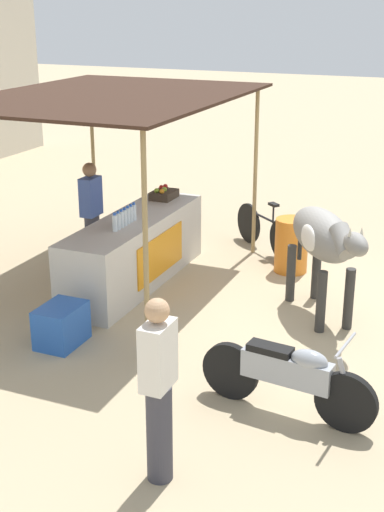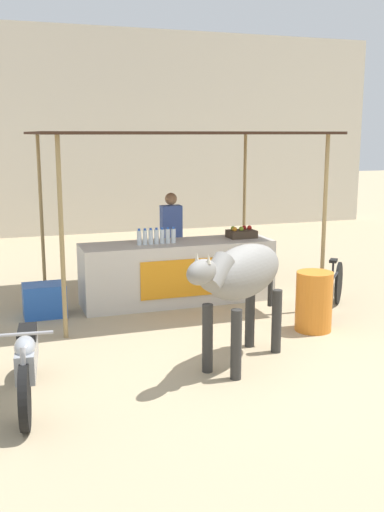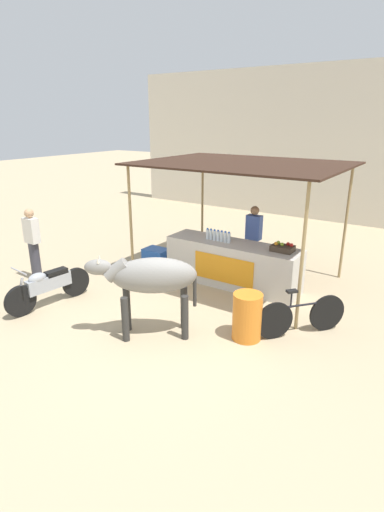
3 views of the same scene
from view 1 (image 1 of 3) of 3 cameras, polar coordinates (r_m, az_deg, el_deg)
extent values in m
plane|color=tan|center=(9.49, 7.36, -4.04)|extent=(60.00, 60.00, 0.00)
cube|color=beige|center=(10.07, -4.62, 0.43)|extent=(3.00, 0.80, 0.96)
cube|color=orange|center=(9.90, -2.51, 0.12)|extent=(1.40, 0.02, 0.58)
cube|color=#382319|center=(9.72, -6.58, 12.62)|extent=(4.20, 3.20, 0.04)
cylinder|color=#997F51|center=(7.72, -3.74, 0.82)|extent=(0.06, 0.06, 2.62)
cylinder|color=#997F51|center=(11.09, 5.09, 6.70)|extent=(0.06, 0.06, 2.62)
cylinder|color=#997F51|center=(12.26, -7.91, 7.86)|extent=(0.06, 0.06, 2.62)
cylinder|color=silver|center=(9.35, -6.20, 2.63)|extent=(0.07, 0.07, 0.22)
cylinder|color=blue|center=(9.31, -6.23, 3.37)|extent=(0.04, 0.04, 0.03)
cylinder|color=silver|center=(9.42, -5.93, 2.78)|extent=(0.07, 0.07, 0.22)
cylinder|color=blue|center=(9.39, -5.96, 3.51)|extent=(0.04, 0.04, 0.03)
cylinder|color=silver|center=(9.50, -5.67, 2.93)|extent=(0.07, 0.07, 0.22)
cylinder|color=blue|center=(9.46, -5.70, 3.65)|extent=(0.04, 0.04, 0.03)
cylinder|color=silver|center=(9.57, -5.42, 3.08)|extent=(0.07, 0.07, 0.22)
cylinder|color=blue|center=(9.54, -5.44, 3.79)|extent=(0.04, 0.04, 0.03)
cylinder|color=silver|center=(9.65, -5.16, 3.22)|extent=(0.07, 0.07, 0.22)
cylinder|color=blue|center=(9.61, -5.19, 3.93)|extent=(0.04, 0.04, 0.03)
cylinder|color=silver|center=(9.73, -4.92, 3.36)|extent=(0.07, 0.07, 0.22)
cylinder|color=blue|center=(9.69, -4.94, 4.07)|extent=(0.04, 0.04, 0.03)
cylinder|color=silver|center=(9.80, -4.67, 3.50)|extent=(0.07, 0.07, 0.22)
cylinder|color=blue|center=(9.77, -4.69, 4.20)|extent=(0.04, 0.04, 0.03)
cube|color=#3F3326|center=(10.87, -2.26, 4.93)|extent=(0.44, 0.32, 0.12)
sphere|color=#8CB22D|center=(10.77, -2.84, 5.25)|extent=(0.08, 0.08, 0.08)
sphere|color=#B21E19|center=(11.01, -2.14, 5.59)|extent=(0.08, 0.08, 0.08)
sphere|color=#8CB22D|center=(10.84, -2.23, 5.35)|extent=(0.08, 0.08, 0.08)
sphere|color=#B21E19|center=(10.95, -2.46, 5.50)|extent=(0.08, 0.08, 0.08)
sphere|color=orange|center=(10.72, -2.42, 5.19)|extent=(0.08, 0.08, 0.08)
cylinder|color=#383842|center=(10.54, -7.92, 0.96)|extent=(0.22, 0.22, 0.88)
cube|color=#3F59A5|center=(10.33, -8.11, 4.74)|extent=(0.34, 0.20, 0.56)
sphere|color=#8C6647|center=(10.24, -8.21, 6.85)|extent=(0.20, 0.20, 0.20)
cube|color=blue|center=(8.48, -10.41, -5.47)|extent=(0.60, 0.44, 0.48)
cylinder|color=orange|center=(10.60, 7.95, 0.85)|extent=(0.49, 0.49, 0.81)
ellipsoid|color=gray|center=(8.98, 10.36, 1.75)|extent=(1.43, 1.26, 0.60)
cylinder|color=#302F2D|center=(8.88, 12.44, -3.37)|extent=(0.12, 0.12, 0.78)
cylinder|color=#302F2D|center=(8.73, 10.29, -3.63)|extent=(0.12, 0.12, 0.78)
cylinder|color=#302F2D|center=(9.70, 9.92, -1.17)|extent=(0.12, 0.12, 0.78)
cylinder|color=#302F2D|center=(9.56, 7.92, -1.37)|extent=(0.12, 0.12, 0.78)
cylinder|color=gray|center=(8.43, 12.03, 1.20)|extent=(0.50, 0.46, 0.41)
ellipsoid|color=gray|center=(8.16, 12.97, 0.94)|extent=(0.48, 0.44, 0.26)
cone|color=beige|center=(8.17, 13.42, 1.95)|extent=(0.05, 0.05, 0.10)
cone|color=beige|center=(8.10, 12.54, 1.88)|extent=(0.05, 0.05, 0.10)
cylinder|color=#302F2D|center=(9.64, 8.66, 1.42)|extent=(0.06, 0.06, 0.60)
ellipsoid|color=silver|center=(8.80, 9.31, 1.45)|extent=(0.41, 0.35, 0.32)
cylinder|color=black|center=(6.89, 12.22, -11.37)|extent=(0.15, 0.61, 0.60)
cylinder|color=black|center=(7.27, 3.10, -9.16)|extent=(0.15, 0.61, 0.60)
cube|color=#999EA5|center=(6.97, 7.59, -8.99)|extent=(0.28, 0.91, 0.28)
ellipsoid|color=#999EA5|center=(6.83, 9.37, -8.22)|extent=(0.24, 0.38, 0.20)
cube|color=black|center=(6.95, 6.27, -7.51)|extent=(0.23, 0.46, 0.10)
cylinder|color=#99999E|center=(6.63, 12.17, -6.98)|extent=(0.55, 0.09, 0.03)
cylinder|color=#99999E|center=(6.80, 12.18, -9.89)|extent=(0.07, 0.21, 0.49)
cylinder|color=black|center=(11.83, 4.55, 2.64)|extent=(0.45, 0.53, 0.66)
cylinder|color=black|center=(11.03, 7.25, 1.25)|extent=(0.45, 0.53, 0.66)
cylinder|color=black|center=(11.36, 5.89, 3.03)|extent=(0.57, 0.67, 0.04)
cylinder|color=black|center=(11.15, 6.52, 3.32)|extent=(0.03, 0.03, 0.28)
cube|color=black|center=(11.11, 6.55, 4.11)|extent=(0.19, 0.20, 0.04)
cylinder|color=#383842|center=(6.08, -2.62, -13.96)|extent=(0.22, 0.22, 0.88)
cube|color=silver|center=(5.71, -2.74, -7.95)|extent=(0.34, 0.20, 0.56)
sphere|color=tan|center=(5.54, -2.80, -4.38)|extent=(0.20, 0.20, 0.20)
camera|label=2|loc=(7.17, 58.55, 0.50)|focal=42.00mm
camera|label=3|loc=(12.56, 37.69, 14.48)|focal=28.00mm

